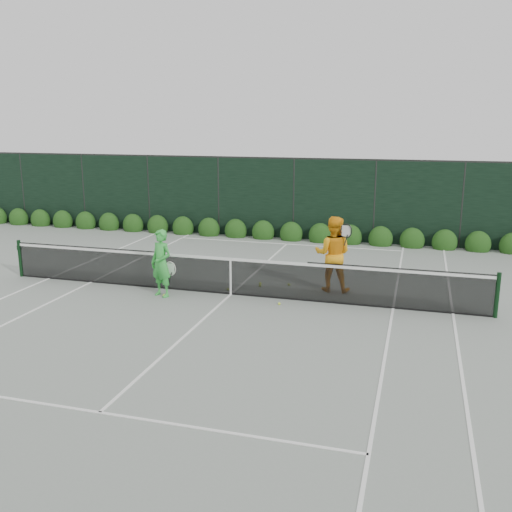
# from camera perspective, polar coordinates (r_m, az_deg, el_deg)

# --- Properties ---
(ground) EXTENTS (80.00, 80.00, 0.00)m
(ground) POSITION_cam_1_polar(r_m,az_deg,el_deg) (14.86, -2.53, -3.86)
(ground) COLOR gray
(ground) RESTS_ON ground
(tennis_net) EXTENTS (12.90, 0.10, 1.07)m
(tennis_net) POSITION_cam_1_polar(r_m,az_deg,el_deg) (14.72, -2.64, -1.88)
(tennis_net) COLOR black
(tennis_net) RESTS_ON ground
(player_woman) EXTENTS (0.74, 0.61, 1.73)m
(player_woman) POSITION_cam_1_polar(r_m,az_deg,el_deg) (14.70, -9.45, -0.73)
(player_woman) COLOR green
(player_woman) RESTS_ON ground
(player_man) EXTENTS (1.00, 0.78, 2.00)m
(player_man) POSITION_cam_1_polar(r_m,az_deg,el_deg) (15.06, 7.70, 0.21)
(player_man) COLOR #FFA615
(player_man) RESTS_ON ground
(court_lines) EXTENTS (11.03, 23.83, 0.01)m
(court_lines) POSITION_cam_1_polar(r_m,az_deg,el_deg) (14.86, -2.53, -3.84)
(court_lines) COLOR white
(court_lines) RESTS_ON ground
(windscreen_fence) EXTENTS (32.00, 21.07, 3.06)m
(windscreen_fence) POSITION_cam_1_polar(r_m,az_deg,el_deg) (12.01, -6.72, -0.65)
(windscreen_fence) COLOR black
(windscreen_fence) RESTS_ON ground
(hedge_row) EXTENTS (31.66, 0.65, 0.94)m
(hedge_row) POSITION_cam_1_polar(r_m,az_deg,el_deg) (21.49, 3.54, 2.21)
(hedge_row) COLOR #12360E
(hedge_row) RESTS_ON ground
(tennis_balls) EXTENTS (3.08, 1.91, 0.07)m
(tennis_balls) POSITION_cam_1_polar(r_m,az_deg,el_deg) (15.11, -0.90, -3.42)
(tennis_balls) COLOR #C5E532
(tennis_balls) RESTS_ON ground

